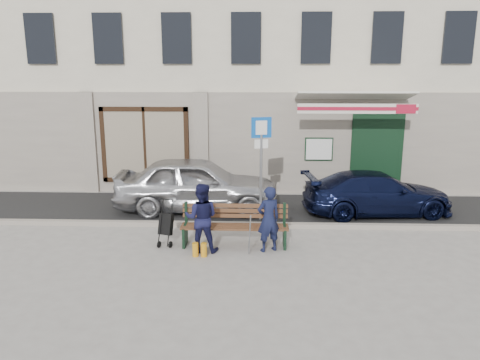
# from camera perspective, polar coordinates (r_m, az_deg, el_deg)

# --- Properties ---
(ground) EXTENTS (80.00, 80.00, 0.00)m
(ground) POSITION_cam_1_polar(r_m,az_deg,el_deg) (10.45, -0.07, -8.44)
(ground) COLOR #9E9991
(ground) RESTS_ON ground
(asphalt_lane) EXTENTS (60.00, 3.20, 0.01)m
(asphalt_lane) POSITION_cam_1_polar(r_m,az_deg,el_deg) (13.37, 0.46, -3.52)
(asphalt_lane) COLOR #282828
(asphalt_lane) RESTS_ON ground
(curb) EXTENTS (60.00, 0.18, 0.12)m
(curb) POSITION_cam_1_polar(r_m,az_deg,el_deg) (11.83, 0.22, -5.50)
(curb) COLOR #9E9384
(curb) RESTS_ON ground
(building) EXTENTS (20.00, 8.27, 10.00)m
(building) POSITION_cam_1_polar(r_m,az_deg,el_deg) (18.19, 1.06, 16.74)
(building) COLOR beige
(building) RESTS_ON ground
(car_silver) EXTENTS (4.57, 2.01, 1.53)m
(car_silver) POSITION_cam_1_polar(r_m,az_deg,el_deg) (13.12, -5.32, -0.47)
(car_silver) COLOR silver
(car_silver) RESTS_ON ground
(car_navy) EXTENTS (4.19, 2.10, 1.17)m
(car_navy) POSITION_cam_1_polar(r_m,az_deg,el_deg) (13.33, 16.37, -1.54)
(car_navy) COLOR black
(car_navy) RESTS_ON ground
(parking_sign) EXTENTS (0.50, 0.15, 2.74)m
(parking_sign) POSITION_cam_1_polar(r_m,az_deg,el_deg) (11.66, 2.59, 3.27)
(parking_sign) COLOR gray
(parking_sign) RESTS_ON ground
(bench) EXTENTS (2.40, 1.17, 0.98)m
(bench) POSITION_cam_1_polar(r_m,az_deg,el_deg) (10.51, -0.92, -5.64)
(bench) COLOR brown
(bench) RESTS_ON ground
(man) EXTENTS (0.63, 0.54, 1.45)m
(man) POSITION_cam_1_polar(r_m,az_deg,el_deg) (10.14, 3.50, -4.78)
(man) COLOR #141837
(man) RESTS_ON ground
(woman) EXTENTS (0.76, 0.60, 1.52)m
(woman) POSITION_cam_1_polar(r_m,az_deg,el_deg) (10.15, -4.73, -4.59)
(woman) COLOR #141539
(woman) RESTS_ON ground
(stroller) EXTENTS (0.37, 0.47, 1.04)m
(stroller) POSITION_cam_1_polar(r_m,az_deg,el_deg) (10.70, -9.02, -5.46)
(stroller) COLOR black
(stroller) RESTS_ON ground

